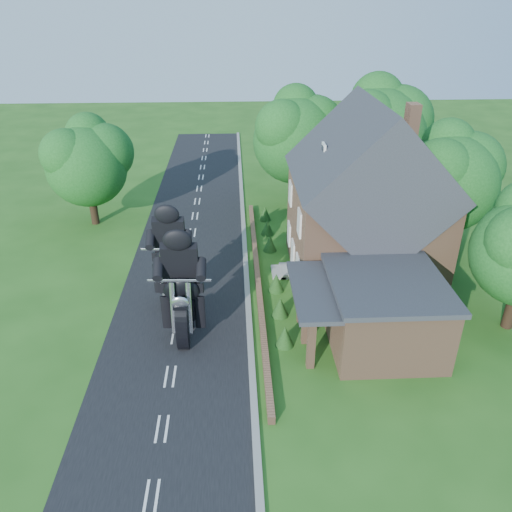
{
  "coord_description": "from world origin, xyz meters",
  "views": [
    {
      "loc": [
        3.01,
        -20.21,
        15.12
      ],
      "look_at": [
        4.1,
        3.0,
        2.8
      ],
      "focal_mm": 35.0,
      "sensor_mm": 36.0,
      "label": 1
    }
  ],
  "objects_px": {
    "house": "(365,205)",
    "annex": "(381,310)",
    "motorcycle_lead": "(185,323)",
    "motorcycle_follow": "(174,289)",
    "garden_wall": "(258,279)"
  },
  "relations": [
    {
      "from": "house",
      "to": "annex",
      "type": "xyz_separation_m",
      "value": [
        -0.62,
        -6.8,
        -2.58
      ]
    },
    {
      "from": "garden_wall",
      "to": "annex",
      "type": "distance_m",
      "value": 8.19
    },
    {
      "from": "house",
      "to": "annex",
      "type": "bearing_deg",
      "value": -95.24
    },
    {
      "from": "house",
      "to": "annex",
      "type": "height_order",
      "value": "house"
    },
    {
      "from": "motorcycle_lead",
      "to": "motorcycle_follow",
      "type": "bearing_deg",
      "value": -73.44
    },
    {
      "from": "garden_wall",
      "to": "house",
      "type": "height_order",
      "value": "house"
    },
    {
      "from": "house",
      "to": "motorcycle_follow",
      "type": "relative_size",
      "value": 5.43
    },
    {
      "from": "annex",
      "to": "garden_wall",
      "type": "bearing_deg",
      "value": 133.84
    },
    {
      "from": "motorcycle_lead",
      "to": "annex",
      "type": "bearing_deg",
      "value": 178.7
    },
    {
      "from": "house",
      "to": "motorcycle_follow",
      "type": "bearing_deg",
      "value": -164.55
    },
    {
      "from": "annex",
      "to": "motorcycle_lead",
      "type": "relative_size",
      "value": 3.65
    },
    {
      "from": "garden_wall",
      "to": "motorcycle_lead",
      "type": "distance_m",
      "value": 6.52
    },
    {
      "from": "motorcycle_lead",
      "to": "motorcycle_follow",
      "type": "distance_m",
      "value": 3.36
    },
    {
      "from": "house",
      "to": "motorcycle_follow",
      "type": "height_order",
      "value": "house"
    },
    {
      "from": "annex",
      "to": "motorcycle_lead",
      "type": "distance_m",
      "value": 9.43
    }
  ]
}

